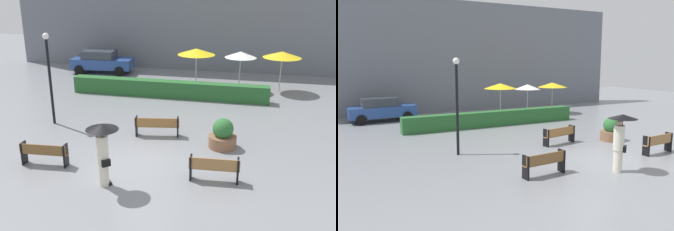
# 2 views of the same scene
# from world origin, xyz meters

# --- Properties ---
(ground_plane) EXTENTS (60.00, 60.00, 0.00)m
(ground_plane) POSITION_xyz_m (0.00, 0.00, 0.00)
(ground_plane) COLOR gray
(bench_mid_center) EXTENTS (1.87, 0.67, 0.82)m
(bench_mid_center) POSITION_xyz_m (0.11, 2.73, 0.49)
(bench_mid_center) COLOR olive
(bench_mid_center) RESTS_ON ground
(bench_near_left) EXTENTS (1.69, 0.49, 0.82)m
(bench_near_left) POSITION_xyz_m (-3.05, -0.78, 0.49)
(bench_near_left) COLOR brown
(bench_near_left) RESTS_ON ground
(bench_near_right) EXTENTS (1.64, 0.44, 0.84)m
(bench_near_right) POSITION_xyz_m (2.87, -0.57, 0.50)
(bench_near_right) COLOR #9E7242
(bench_near_right) RESTS_ON ground
(pedestrian_with_umbrella) EXTENTS (1.01, 1.01, 2.10)m
(pedestrian_with_umbrella) POSITION_xyz_m (-0.46, -1.63, 1.38)
(pedestrian_with_umbrella) COLOR silver
(pedestrian_with_umbrella) RESTS_ON ground
(planter_pot) EXTENTS (1.08, 1.08, 1.18)m
(planter_pot) POSITION_xyz_m (2.88, 2.21, 0.50)
(planter_pot) COLOR brown
(planter_pot) RESTS_ON ground
(lamp_post) EXTENTS (0.28, 0.28, 4.08)m
(lamp_post) POSITION_xyz_m (-4.84, 3.14, 2.49)
(lamp_post) COLOR black
(lamp_post) RESTS_ON ground
(patio_umbrella_yellow) EXTENTS (2.16, 2.16, 2.48)m
(patio_umbrella_yellow) POSITION_xyz_m (0.53, 10.08, 2.30)
(patio_umbrella_yellow) COLOR silver
(patio_umbrella_yellow) RESTS_ON ground
(patio_umbrella_white) EXTENTS (1.83, 1.83, 2.30)m
(patio_umbrella_white) POSITION_xyz_m (3.02, 10.74, 2.12)
(patio_umbrella_white) COLOR silver
(patio_umbrella_white) RESTS_ON ground
(patio_umbrella_yellow_far) EXTENTS (2.17, 2.17, 2.35)m
(patio_umbrella_yellow_far) POSITION_xyz_m (5.33, 10.98, 2.17)
(patio_umbrella_yellow_far) COLOR silver
(patio_umbrella_yellow_far) RESTS_ON ground
(hedge_strip) EXTENTS (11.00, 0.70, 0.92)m
(hedge_strip) POSITION_xyz_m (-0.75, 8.40, 0.46)
(hedge_strip) COLOR #28602D
(hedge_strip) RESTS_ON ground
(building_facade) EXTENTS (28.00, 1.20, 8.55)m
(building_facade) POSITION_xyz_m (0.00, 16.00, 4.28)
(building_facade) COLOR slate
(building_facade) RESTS_ON ground
(parked_car) EXTENTS (4.32, 2.22, 1.57)m
(parked_car) POSITION_xyz_m (-6.66, 13.26, 0.82)
(parked_car) COLOR #28478C
(parked_car) RESTS_ON ground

